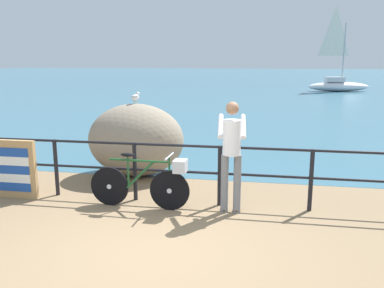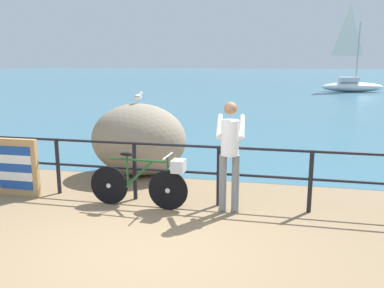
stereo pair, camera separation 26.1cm
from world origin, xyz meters
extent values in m
cube|color=#846B4C|center=(0.00, 20.00, -0.05)|extent=(120.00, 120.00, 0.10)
cube|color=#38667A|center=(0.00, 48.19, 0.00)|extent=(120.00, 90.00, 0.01)
cylinder|color=black|center=(-2.20, 1.80, 0.51)|extent=(0.07, 0.07, 1.02)
cylinder|color=black|center=(-0.73, 1.80, 0.51)|extent=(0.07, 0.07, 1.02)
cylinder|color=black|center=(0.73, 1.80, 0.51)|extent=(0.07, 0.07, 1.02)
cylinder|color=black|center=(2.20, 1.80, 0.51)|extent=(0.07, 0.07, 1.02)
cylinder|color=black|center=(0.00, 1.80, 1.00)|extent=(7.34, 0.04, 0.04)
cylinder|color=black|center=(0.00, 1.80, 0.55)|extent=(7.34, 0.04, 0.04)
cylinder|color=black|center=(-1.08, 1.47, 0.33)|extent=(0.66, 0.06, 0.66)
cylinder|color=#B7BCC6|center=(-1.08, 1.47, 0.33)|extent=(0.08, 0.06, 0.08)
cylinder|color=black|center=(-0.04, 1.43, 0.33)|extent=(0.66, 0.06, 0.66)
cylinder|color=#B7BCC6|center=(-0.04, 1.43, 0.33)|extent=(0.08, 0.06, 0.08)
cylinder|color=#194C23|center=(-0.56, 1.45, 0.80)|extent=(0.99, 0.07, 0.04)
cylinder|color=#194C23|center=(-0.53, 1.45, 0.57)|extent=(0.50, 0.06, 0.50)
cylinder|color=#194C23|center=(-0.74, 1.45, 0.59)|extent=(0.03, 0.03, 0.53)
ellipsoid|color=black|center=(-0.74, 1.45, 0.89)|extent=(0.24, 0.11, 0.06)
cylinder|color=#194C23|center=(-0.04, 1.43, 0.62)|extent=(0.03, 0.03, 0.57)
cylinder|color=#B7BCC6|center=(-0.04, 1.43, 0.90)|extent=(0.05, 0.48, 0.03)
cube|color=#B7BCC6|center=(0.14, 1.42, 0.75)|extent=(0.21, 0.25, 0.20)
cylinder|color=slate|center=(0.85, 1.49, 0.47)|extent=(0.12, 0.12, 0.95)
ellipsoid|color=#513319|center=(0.84, 1.55, 0.04)|extent=(0.12, 0.27, 0.08)
cylinder|color=slate|center=(1.04, 1.51, 0.47)|extent=(0.12, 0.12, 0.95)
ellipsoid|color=#513319|center=(1.04, 1.57, 0.04)|extent=(0.12, 0.27, 0.08)
cylinder|color=white|center=(0.94, 1.50, 1.23)|extent=(0.28, 0.28, 0.55)
sphere|color=#9E7051|center=(0.94, 1.50, 1.68)|extent=(0.20, 0.20, 0.20)
cylinder|color=white|center=(0.74, 1.72, 1.36)|extent=(0.12, 0.52, 0.34)
cylinder|color=white|center=(1.10, 1.75, 1.36)|extent=(0.12, 0.52, 0.34)
cube|color=tan|center=(-2.87, 1.55, 0.52)|extent=(0.84, 0.09, 1.04)
cube|color=#1E479E|center=(-2.87, 1.50, 0.21)|extent=(0.66, 0.01, 0.16)
cube|color=white|center=(-2.87, 1.50, 0.36)|extent=(0.66, 0.01, 0.16)
cube|color=#1E479E|center=(-2.87, 1.50, 0.52)|extent=(0.66, 0.01, 0.16)
cube|color=white|center=(-2.87, 1.50, 0.68)|extent=(0.66, 0.01, 0.16)
cube|color=#1E479E|center=(-2.87, 1.50, 0.83)|extent=(0.66, 0.01, 0.16)
ellipsoid|color=gray|center=(-1.19, 3.29, 0.75)|extent=(2.02, 1.54, 1.51)
cylinder|color=gold|center=(-1.22, 3.38, 1.54)|extent=(0.01, 0.01, 0.06)
cylinder|color=gold|center=(-1.18, 3.37, 1.54)|extent=(0.01, 0.01, 0.06)
ellipsoid|color=white|center=(-1.20, 3.37, 1.63)|extent=(0.15, 0.27, 0.13)
ellipsoid|color=#9E9EA3|center=(-1.20, 3.35, 1.66)|extent=(0.15, 0.26, 0.06)
sphere|color=white|center=(-1.18, 3.49, 1.70)|extent=(0.08, 0.08, 0.08)
cone|color=gold|center=(-1.18, 3.54, 1.70)|extent=(0.03, 0.05, 0.02)
ellipsoid|color=white|center=(6.80, 26.97, 0.36)|extent=(4.54, 1.89, 0.70)
cube|color=silver|center=(6.50, 26.93, 0.89)|extent=(1.40, 0.97, 0.36)
cylinder|color=#B2B2B7|center=(7.00, 27.00, 2.81)|extent=(0.10, 0.10, 4.20)
pyramid|color=white|center=(6.25, 26.89, 4.38)|extent=(1.59, 0.28, 3.57)
camera|label=1|loc=(1.42, -4.66, 2.43)|focal=37.94mm
camera|label=2|loc=(1.67, -4.61, 2.43)|focal=37.94mm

